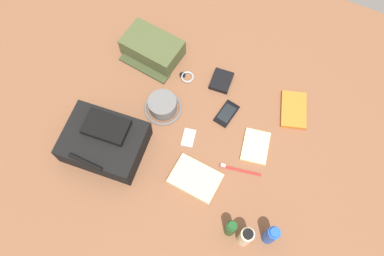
% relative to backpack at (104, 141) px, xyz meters
% --- Properties ---
extents(ground_plane, '(2.64, 2.02, 0.02)m').
position_rel_backpack_xyz_m(ground_plane, '(-0.31, -0.22, -0.07)').
color(ground_plane, brown).
rests_on(ground_plane, ground).
extents(backpack, '(0.36, 0.29, 0.14)m').
position_rel_backpack_xyz_m(backpack, '(0.00, 0.00, 0.00)').
color(backpack, black).
rests_on(backpack, ground_plane).
extents(toiletry_pouch, '(0.29, 0.23, 0.10)m').
position_rel_backpack_xyz_m(toiletry_pouch, '(0.04, -0.51, -0.02)').
color(toiletry_pouch, '#47512D').
rests_on(toiletry_pouch, ground_plane).
extents(bucket_hat, '(0.17, 0.17, 0.07)m').
position_rel_backpack_xyz_m(bucket_hat, '(-0.14, -0.27, -0.03)').
color(bucket_hat, slate).
rests_on(bucket_hat, ground_plane).
extents(deodorant_spray, '(0.05, 0.05, 0.16)m').
position_rel_backpack_xyz_m(deodorant_spray, '(-0.77, 0.07, 0.02)').
color(deodorant_spray, blue).
rests_on(deodorant_spray, ground_plane).
extents(lotion_bottle, '(0.05, 0.05, 0.17)m').
position_rel_backpack_xyz_m(lotion_bottle, '(-0.69, 0.11, 0.02)').
color(lotion_bottle, beige).
rests_on(lotion_bottle, ground_plane).
extents(shampoo_bottle, '(0.04, 0.04, 0.14)m').
position_rel_backpack_xyz_m(shampoo_bottle, '(-0.63, 0.11, 0.01)').
color(shampoo_bottle, '#19471E').
rests_on(shampoo_bottle, ground_plane).
extents(paperback_novel, '(0.16, 0.20, 0.02)m').
position_rel_backpack_xyz_m(paperback_novel, '(-0.68, -0.51, -0.05)').
color(paperback_novel, orange).
rests_on(paperback_novel, ground_plane).
extents(cell_phone, '(0.08, 0.13, 0.01)m').
position_rel_backpack_xyz_m(cell_phone, '(-0.41, -0.37, -0.05)').
color(cell_phone, black).
rests_on(cell_phone, ground_plane).
extents(media_player, '(0.07, 0.09, 0.01)m').
position_rel_backpack_xyz_m(media_player, '(-0.30, -0.19, -0.06)').
color(media_player, '#B7B7BC').
rests_on(media_player, ground_plane).
extents(wristwatch, '(0.07, 0.06, 0.01)m').
position_rel_backpack_xyz_m(wristwatch, '(-0.17, -0.46, -0.06)').
color(wristwatch, '#99999E').
rests_on(wristwatch, ground_plane).
extents(toothbrush, '(0.18, 0.05, 0.02)m').
position_rel_backpack_xyz_m(toothbrush, '(-0.56, -0.14, -0.05)').
color(toothbrush, red).
rests_on(toothbrush, ground_plane).
extents(wallet, '(0.10, 0.12, 0.02)m').
position_rel_backpack_xyz_m(wallet, '(-0.32, -0.51, -0.05)').
color(wallet, black).
rests_on(wallet, ground_plane).
extents(notepad, '(0.14, 0.17, 0.02)m').
position_rel_backpack_xyz_m(notepad, '(-0.59, -0.27, -0.05)').
color(notepad, beige).
rests_on(notepad, ground_plane).
extents(folded_towel, '(0.21, 0.15, 0.04)m').
position_rel_backpack_xyz_m(folded_towel, '(-0.41, -0.03, -0.04)').
color(folded_towel, beige).
rests_on(folded_towel, ground_plane).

